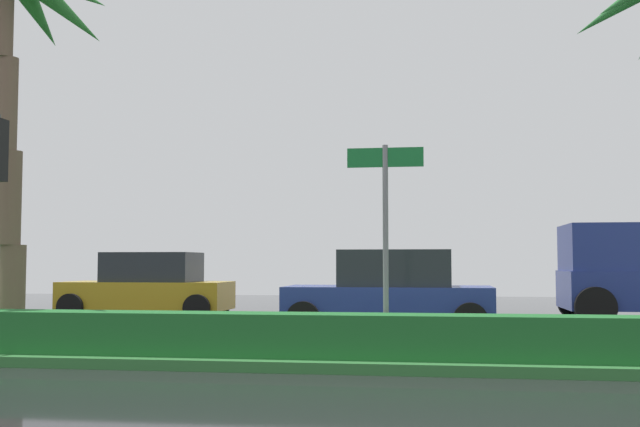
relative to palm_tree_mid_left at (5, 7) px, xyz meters
The scene contains 7 objects.
ground_plane 8.24m from the palm_tree_mid_left, ahead, with size 90.00×42.00×0.10m, color black.
median_strip 8.09m from the palm_tree_mid_left, ahead, with size 85.50×4.00×0.15m, color #2D6B33.
median_hedge 7.96m from the palm_tree_mid_left, 14.32° to the right, with size 76.50×0.70×0.60m.
palm_tree_mid_left is the anchor object (origin of this frame).
street_name_sign 7.65m from the palm_tree_mid_left, ahead, with size 1.10×0.08×3.00m.
car_in_traffic_second 8.78m from the palm_tree_mid_left, 90.95° to the left, with size 4.30×2.02×1.72m.
car_in_traffic_third 9.12m from the palm_tree_mid_left, 33.59° to the left, with size 4.30×2.02×1.72m.
Camera 1 is at (1.62, -4.01, 1.45)m, focal length 43.31 mm.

